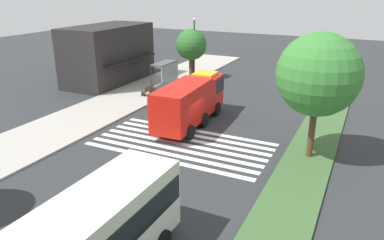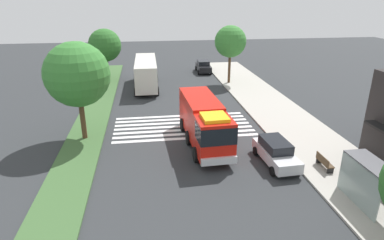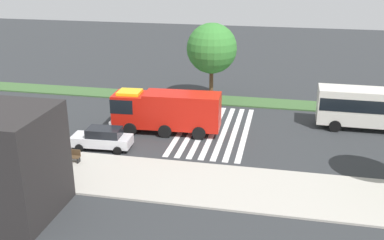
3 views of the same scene
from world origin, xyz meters
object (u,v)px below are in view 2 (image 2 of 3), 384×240
object	(u,v)px
fire_truck	(205,121)
median_tree_west	(77,75)
parked_car_west	(203,66)
bench_near_shelter	(324,162)
parked_car_mid	(276,152)
bus_stop_shelter	(366,175)
sidewalk_tree_far_west	(230,42)
transit_bus	(146,71)
median_tree_far_west	(105,45)

from	to	relation	value
fire_truck	median_tree_west	world-z (taller)	median_tree_west
parked_car_west	bench_near_shelter	size ratio (longest dim) A/B	2.86
parked_car_mid	bus_stop_shelter	distance (m)	6.20
sidewalk_tree_far_west	parked_car_mid	bearing A→B (deg)	-5.71
bench_near_shelter	parked_car_west	bearing A→B (deg)	-174.58
parked_car_west	fire_truck	bearing A→B (deg)	-8.26
parked_car_west	transit_bus	xyz separation A→B (m)	(7.61, -8.65, 1.18)
parked_car_mid	bus_stop_shelter	bearing A→B (deg)	25.71
fire_truck	sidewalk_tree_far_west	bearing A→B (deg)	157.48
bus_stop_shelter	median_tree_far_west	xyz separation A→B (m)	(-31.30, -16.81, 2.86)
fire_truck	parked_car_mid	size ratio (longest dim) A/B	1.98
bus_stop_shelter	transit_bus	bearing A→B (deg)	-156.67
fire_truck	transit_bus	bearing A→B (deg)	-169.30
bus_stop_shelter	fire_truck	bearing A→B (deg)	-141.06
transit_bus	median_tree_far_west	size ratio (longest dim) A/B	1.52
transit_bus	parked_car_mid	bearing A→B (deg)	-157.48
median_tree_far_west	median_tree_west	size ratio (longest dim) A/B	0.87
transit_bus	bus_stop_shelter	xyz separation A→B (m)	(26.84, 11.58, -0.20)
bus_stop_shelter	median_tree_far_west	bearing A→B (deg)	-151.76
sidewalk_tree_far_west	median_tree_west	bearing A→B (deg)	-45.33
transit_bus	median_tree_west	distance (m)	16.56
bus_stop_shelter	median_tree_far_west	size ratio (longest dim) A/B	0.52
bus_stop_shelter	parked_car_mid	bearing A→B (deg)	-151.35
parked_car_mid	bench_near_shelter	bearing A→B (deg)	61.80
transit_bus	bench_near_shelter	distance (m)	25.64
parked_car_west	parked_car_mid	bearing A→B (deg)	1.52
parked_car_west	bus_stop_shelter	size ratio (longest dim) A/B	1.31
transit_bus	bench_near_shelter	size ratio (longest dim) A/B	6.44
sidewalk_tree_far_west	median_tree_far_west	distance (m)	16.57
bus_stop_shelter	median_tree_west	world-z (taller)	median_tree_west
transit_bus	bench_near_shelter	bearing A→B (deg)	-152.60
transit_bus	median_tree_far_west	xyz separation A→B (m)	(-4.45, -5.24, 2.66)
parked_car_mid	median_tree_far_west	bearing A→B (deg)	-154.78
bench_near_shelter	median_tree_west	size ratio (longest dim) A/B	0.21
parked_car_west	median_tree_far_west	bearing A→B (deg)	-75.66
parked_car_west	parked_car_mid	xyz separation A→B (m)	(29.09, -0.01, -0.03)
fire_truck	parked_car_mid	bearing A→B (deg)	47.16
fire_truck	bus_stop_shelter	bearing A→B (deg)	36.16
parked_car_mid	median_tree_west	bearing A→B (deg)	-116.74
fire_truck	parked_car_mid	distance (m)	5.83
transit_bus	median_tree_west	bearing A→B (deg)	161.77
sidewalk_tree_far_west	median_tree_far_west	bearing A→B (deg)	-103.67
fire_truck	bench_near_shelter	world-z (taller)	fire_truck
fire_truck	transit_bus	world-z (taller)	transit_bus
median_tree_west	parked_car_mid	bearing A→B (deg)	66.20
bench_near_shelter	median_tree_west	bearing A→B (deg)	-114.05
fire_truck	bus_stop_shelter	size ratio (longest dim) A/B	2.65
bus_stop_shelter	median_tree_west	bearing A→B (deg)	-124.34
bus_stop_shelter	sidewalk_tree_far_west	distance (m)	27.63
parked_car_west	transit_bus	world-z (taller)	transit_bus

